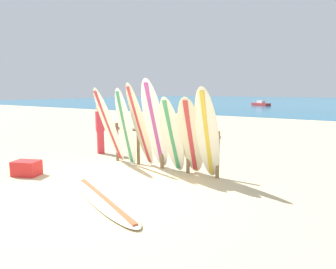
# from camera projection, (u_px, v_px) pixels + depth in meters

# --- Properties ---
(ground_plane) EXTENTS (120.00, 120.00, 0.00)m
(ground_plane) POSITION_uv_depth(u_px,v_px,m) (101.00, 190.00, 5.89)
(ground_plane) COLOR #D3BC8C
(ocean_water) EXTENTS (120.00, 80.00, 0.01)m
(ocean_water) POSITION_uv_depth(u_px,v_px,m) (326.00, 102.00, 54.13)
(ocean_water) COLOR #196B93
(ocean_water) RESTS_ON ground
(surfboard_rack) EXTENTS (3.23, 0.09, 1.11)m
(surfboard_rack) POSITION_uv_depth(u_px,v_px,m) (162.00, 143.00, 7.42)
(surfboard_rack) COLOR olive
(surfboard_rack) RESTS_ON ground
(surfboard_leaning_far_left) EXTENTS (0.63, 1.00, 2.12)m
(surfboard_leaning_far_left) POSITION_uv_depth(u_px,v_px,m) (109.00, 126.00, 7.84)
(surfboard_leaning_far_left) COLOR white
(surfboard_leaning_far_left) RESTS_ON ground
(surfboard_leaning_left) EXTENTS (0.67, 0.65, 2.10)m
(surfboard_leaning_left) POSITION_uv_depth(u_px,v_px,m) (126.00, 128.00, 7.56)
(surfboard_leaning_left) COLOR white
(surfboard_leaning_left) RESTS_ON ground
(surfboard_leaning_center_left) EXTENTS (0.58, 0.94, 2.23)m
(surfboard_leaning_center_left) POSITION_uv_depth(u_px,v_px,m) (140.00, 126.00, 7.41)
(surfboard_leaning_center_left) COLOR beige
(surfboard_leaning_center_left) RESTS_ON ground
(surfboard_leaning_center) EXTENTS (0.68, 1.07, 2.32)m
(surfboard_leaning_center) POSITION_uv_depth(u_px,v_px,m) (155.00, 126.00, 7.08)
(surfboard_leaning_center) COLOR white
(surfboard_leaning_center) RESTS_ON ground
(surfboard_leaning_center_right) EXTENTS (0.56, 0.78, 1.90)m
(surfboard_leaning_center_right) POSITION_uv_depth(u_px,v_px,m) (172.00, 136.00, 6.85)
(surfboard_leaning_center_right) COLOR silver
(surfboard_leaning_center_right) RESTS_ON ground
(surfboard_leaning_right) EXTENTS (0.73, 1.06, 1.91)m
(surfboard_leaning_right) POSITION_uv_depth(u_px,v_px,m) (191.00, 137.00, 6.62)
(surfboard_leaning_right) COLOR beige
(surfboard_leaning_right) RESTS_ON ground
(surfboard_leaning_far_right) EXTENTS (0.59, 0.89, 2.13)m
(surfboard_leaning_far_right) POSITION_uv_depth(u_px,v_px,m) (207.00, 134.00, 6.33)
(surfboard_leaning_far_right) COLOR white
(surfboard_leaning_far_right) RESTS_ON ground
(surfboard_lying_on_sand) EXTENTS (2.77, 1.61, 0.08)m
(surfboard_lying_on_sand) POSITION_uv_depth(u_px,v_px,m) (104.00, 199.00, 5.27)
(surfboard_lying_on_sand) COLOR silver
(surfboard_lying_on_sand) RESTS_ON ground
(beachgoer_standing) EXTENTS (0.27, 0.30, 1.59)m
(beachgoer_standing) POSITION_uv_depth(u_px,v_px,m) (100.00, 127.00, 9.17)
(beachgoer_standing) COLOR #D8333F
(beachgoer_standing) RESTS_ON ground
(small_boat_offshore) EXTENTS (2.83, 2.27, 0.71)m
(small_boat_offshore) POSITION_uv_depth(u_px,v_px,m) (261.00, 104.00, 39.36)
(small_boat_offshore) COLOR #B22D28
(small_boat_offshore) RESTS_ON ocean_water
(cooler_box) EXTENTS (0.71, 0.60, 0.36)m
(cooler_box) POSITION_uv_depth(u_px,v_px,m) (27.00, 168.00, 6.85)
(cooler_box) COLOR red
(cooler_box) RESTS_ON ground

